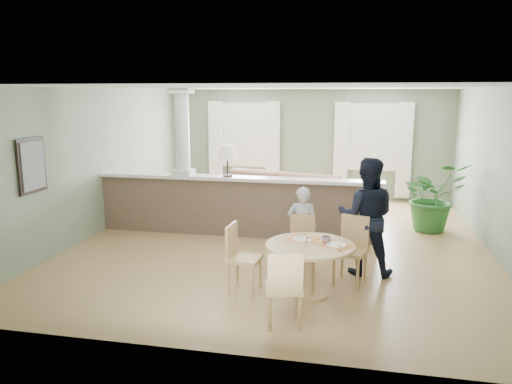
% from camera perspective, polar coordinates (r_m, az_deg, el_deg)
% --- Properties ---
extents(ground, '(8.00, 8.00, 0.00)m').
position_cam_1_polar(ground, '(8.99, 2.99, -5.63)').
color(ground, tan).
rests_on(ground, ground).
extents(room_shell, '(7.02, 8.02, 2.71)m').
position_cam_1_polar(room_shell, '(9.26, 3.52, 6.30)').
color(room_shell, gray).
rests_on(room_shell, ground).
extents(pony_wall, '(5.32, 0.38, 2.70)m').
position_cam_1_polar(pony_wall, '(9.20, -2.86, -0.69)').
color(pony_wall, brown).
rests_on(pony_wall, ground).
extents(sofa, '(3.52, 2.11, 0.96)m').
position_cam_1_polar(sofa, '(10.29, 2.02, -0.68)').
color(sofa, '#976E52').
rests_on(sofa, ground).
extents(houseplant, '(1.53, 1.46, 1.33)m').
position_cam_1_polar(houseplant, '(10.10, 19.53, -0.50)').
color(houseplant, '#286428').
rests_on(houseplant, ground).
extents(dining_table, '(1.16, 1.16, 0.79)m').
position_cam_1_polar(dining_table, '(6.53, 6.26, -7.14)').
color(dining_table, tan).
rests_on(dining_table, ground).
extents(chair_far_boy, '(0.42, 0.42, 0.84)m').
position_cam_1_polar(chair_far_boy, '(7.40, 5.31, -5.64)').
color(chair_far_boy, tan).
rests_on(chair_far_boy, ground).
extents(chair_far_man, '(0.52, 0.52, 0.93)m').
position_cam_1_polar(chair_far_man, '(7.13, 10.92, -6.08)').
color(chair_far_man, tan).
rests_on(chair_far_man, ground).
extents(chair_near, '(0.49, 0.49, 0.91)m').
position_cam_1_polar(chair_near, '(5.68, 3.26, -10.61)').
color(chair_near, tan).
rests_on(chair_near, ground).
extents(chair_side, '(0.44, 0.44, 0.90)m').
position_cam_1_polar(chair_side, '(6.71, -1.89, -7.11)').
color(chair_side, tan).
rests_on(chair_side, ground).
extents(child_person, '(0.47, 0.33, 1.25)m').
position_cam_1_polar(child_person, '(7.55, 5.29, -4.05)').
color(child_person, '#A5A5AA').
rests_on(child_person, ground).
extents(man_person, '(0.86, 0.68, 1.72)m').
position_cam_1_polar(man_person, '(7.38, 12.48, -2.76)').
color(man_person, black).
rests_on(man_person, ground).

